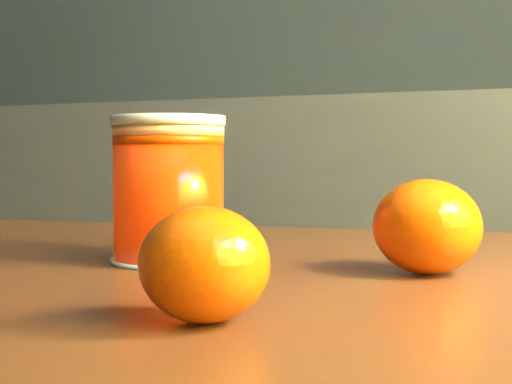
% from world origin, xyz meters
% --- Properties ---
extents(kitchen_counter, '(3.15, 0.60, 0.90)m').
position_xyz_m(kitchen_counter, '(0.00, 1.45, 0.45)').
color(kitchen_counter, '#4E4E53').
rests_on(kitchen_counter, ground).
extents(juice_glass, '(0.08, 0.08, 0.11)m').
position_xyz_m(juice_glass, '(0.69, 0.29, 0.76)').
color(juice_glass, '#FF2F05').
rests_on(juice_glass, table).
extents(orange_front, '(0.06, 0.06, 0.06)m').
position_xyz_m(orange_front, '(0.80, 0.13, 0.73)').
color(orange_front, '#EB5304').
rests_on(orange_front, table).
extents(orange_back, '(0.08, 0.08, 0.06)m').
position_xyz_m(orange_back, '(0.88, 0.31, 0.74)').
color(orange_back, '#EB5304').
rests_on(orange_back, table).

